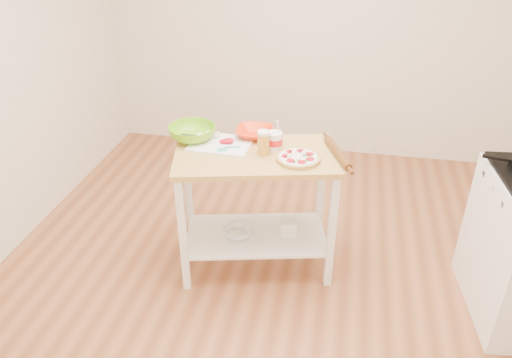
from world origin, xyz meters
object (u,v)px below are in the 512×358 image
object	(u,v)px
pizza	(298,158)
yogurt_tub	(275,141)
beer_pint	(264,143)
orange_bowl	(255,133)
cutting_board	(221,143)
shelf_glass_bowl	(238,232)
spatula	(227,148)
green_bowl	(192,133)
shelf_bin	(288,227)
prep_island	(256,188)
rolling_pin	(337,153)
knife	(195,136)

from	to	relation	value
pizza	yogurt_tub	world-z (taller)	yogurt_tub
beer_pint	orange_bowl	bearing A→B (deg)	113.50
cutting_board	shelf_glass_bowl	world-z (taller)	cutting_board
spatula	green_bowl	world-z (taller)	green_bowl
shelf_glass_bowl	orange_bowl	bearing A→B (deg)	77.83
pizza	beer_pint	distance (m)	0.24
shelf_glass_bowl	shelf_bin	size ratio (longest dim) A/B	1.85
prep_island	rolling_pin	distance (m)	0.59
green_bowl	yogurt_tub	xyz separation A→B (m)	(0.57, -0.04, 0.01)
knife	yogurt_tub	distance (m)	0.57
knife	beer_pint	bearing A→B (deg)	-19.66
prep_island	knife	bearing A→B (deg)	162.65
orange_bowl	prep_island	bearing A→B (deg)	-76.42
spatula	knife	bearing A→B (deg)	133.40
cutting_board	shelf_bin	world-z (taller)	cutting_board
knife	green_bowl	xyz separation A→B (m)	(-0.01, -0.02, 0.03)
prep_island	shelf_bin	distance (m)	0.40
rolling_pin	shelf_glass_bowl	distance (m)	0.90
knife	shelf_glass_bowl	distance (m)	0.73
beer_pint	green_bowl	bearing A→B (deg)	166.39
cutting_board	beer_pint	xyz separation A→B (m)	(0.31, -0.09, 0.07)
knife	rolling_pin	bearing A→B (deg)	-8.45
yogurt_tub	shelf_glass_bowl	distance (m)	0.72
knife	shelf_glass_bowl	xyz separation A→B (m)	(0.33, -0.19, -0.63)
pizza	spatula	xyz separation A→B (m)	(-0.47, 0.05, 0.00)
shelf_glass_bowl	rolling_pin	bearing A→B (deg)	9.79
pizza	beer_pint	xyz separation A→B (m)	(-0.23, 0.04, 0.07)
cutting_board	rolling_pin	size ratio (longest dim) A/B	0.98
prep_island	cutting_board	world-z (taller)	cutting_board
green_bowl	rolling_pin	world-z (taller)	green_bowl
pizza	spatula	bearing A→B (deg)	174.24
prep_island	shelf_glass_bowl	size ratio (longest dim) A/B	5.64
spatula	shelf_glass_bowl	xyz separation A→B (m)	(0.07, -0.05, -0.62)
pizza	orange_bowl	xyz separation A→B (m)	(-0.34, 0.28, 0.02)
orange_bowl	beer_pint	world-z (taller)	beer_pint
pizza	cutting_board	bearing A→B (deg)	166.63
prep_island	beer_pint	distance (m)	0.34
orange_bowl	rolling_pin	distance (m)	0.60
cutting_board	shelf_glass_bowl	distance (m)	0.64
yogurt_tub	rolling_pin	xyz separation A→B (m)	(0.41, -0.01, -0.04)
shelf_bin	yogurt_tub	bearing A→B (deg)	164.92
orange_bowl	shelf_glass_bowl	world-z (taller)	orange_bowl
spatula	yogurt_tub	bearing A→B (deg)	-6.10
prep_island	shelf_glass_bowl	xyz separation A→B (m)	(-0.12, -0.04, -0.35)
shelf_glass_bowl	knife	bearing A→B (deg)	150.96
prep_island	knife	size ratio (longest dim) A/B	4.29
shelf_bin	rolling_pin	bearing A→B (deg)	3.11
shelf_glass_bowl	green_bowl	bearing A→B (deg)	153.92
pizza	prep_island	bearing A→B (deg)	172.09
spatula	beer_pint	size ratio (longest dim) A/B	0.87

